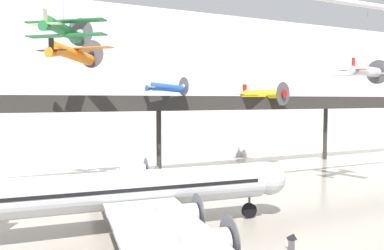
% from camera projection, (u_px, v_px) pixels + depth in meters
% --- Properties ---
extents(hangar_back_wall, '(140.00, 3.00, 24.76)m').
position_uv_depth(hangar_back_wall, '(137.00, 86.00, 59.99)').
color(hangar_back_wall, white).
rests_on(hangar_back_wall, ground).
extents(mezzanine_walkway, '(110.00, 3.20, 10.75)m').
position_uv_depth(mezzanine_walkway, '(161.00, 108.00, 50.25)').
color(mezzanine_walkway, '#2D2B28').
rests_on(mezzanine_walkway, ground).
extents(airliner_silver_main, '(28.60, 32.53, 8.83)m').
position_uv_depth(airliner_silver_main, '(124.00, 191.00, 28.64)').
color(airliner_silver_main, '#B7BABF').
rests_on(airliner_silver_main, ground).
extents(suspended_plane_green_biplane, '(5.82, 5.45, 5.75)m').
position_uv_depth(suspended_plane_green_biplane, '(64.00, 30.00, 28.87)').
color(suspended_plane_green_biplane, '#1E6B33').
extents(suspended_plane_yellow_lowwing, '(9.64, 8.19, 10.87)m').
position_uv_depth(suspended_plane_yellow_lowwing, '(263.00, 94.00, 56.78)').
color(suspended_plane_yellow_lowwing, yellow).
extents(suspended_plane_blue_trainer, '(5.71, 6.96, 9.55)m').
position_uv_depth(suspended_plane_blue_trainer, '(167.00, 88.00, 47.29)').
color(suspended_plane_blue_trainer, '#1E4CAD').
extents(suspended_plane_orange_highwing, '(7.96, 7.98, 6.39)m').
position_uv_depth(suspended_plane_orange_highwing, '(73.00, 54.00, 41.64)').
color(suspended_plane_orange_highwing, orange).
extents(suspended_plane_silver_racer, '(6.72, 8.06, 8.28)m').
position_uv_depth(suspended_plane_silver_racer, '(366.00, 71.00, 42.50)').
color(suspended_plane_silver_racer, silver).
extents(info_sign_pedestal, '(0.40, 0.70, 1.24)m').
position_uv_depth(info_sign_pedestal, '(292.00, 245.00, 25.24)').
color(info_sign_pedestal, '#4C4C51').
rests_on(info_sign_pedestal, ground).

